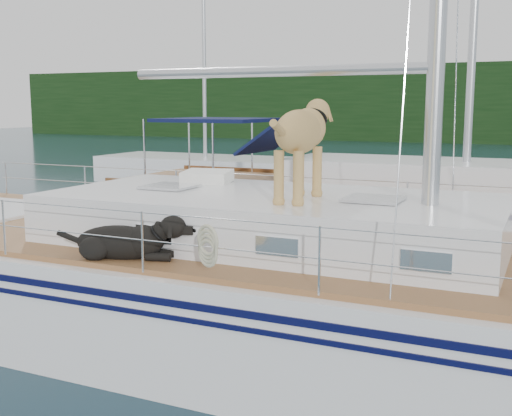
% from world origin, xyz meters
% --- Properties ---
extents(ground, '(120.00, 120.00, 0.00)m').
position_xyz_m(ground, '(0.00, 0.00, 0.00)').
color(ground, black).
rests_on(ground, ground).
extents(tree_line, '(90.00, 3.00, 6.00)m').
position_xyz_m(tree_line, '(0.00, 45.00, 3.00)').
color(tree_line, black).
rests_on(tree_line, ground).
extents(shore_bank, '(92.00, 1.00, 1.20)m').
position_xyz_m(shore_bank, '(0.00, 46.20, 0.60)').
color(shore_bank, '#595147').
rests_on(shore_bank, ground).
extents(main_sailboat, '(12.00, 3.81, 14.01)m').
position_xyz_m(main_sailboat, '(0.10, -0.01, 0.69)').
color(main_sailboat, white).
rests_on(main_sailboat, ground).
extents(neighbor_sailboat, '(11.00, 3.50, 13.30)m').
position_xyz_m(neighbor_sailboat, '(-0.12, 6.56, 0.63)').
color(neighbor_sailboat, white).
rests_on(neighbor_sailboat, ground).
extents(bg_boat_west, '(8.00, 3.00, 11.65)m').
position_xyz_m(bg_boat_west, '(-8.00, 14.00, 0.45)').
color(bg_boat_west, white).
rests_on(bg_boat_west, ground).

